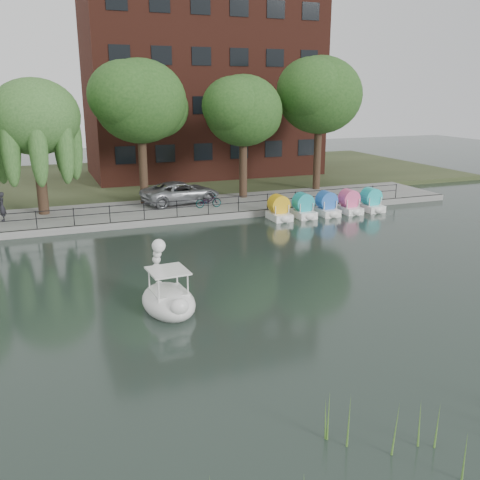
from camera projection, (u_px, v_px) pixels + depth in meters
ground_plane at (265, 300)px, 20.68m from camera, size 120.00×120.00×0.00m
promenade at (166, 210)px, 34.97m from camera, size 40.00×6.00×0.40m
kerb at (178, 220)px, 32.33m from camera, size 40.00×0.25×0.40m
land_strip at (129, 179)px, 47.53m from camera, size 60.00×22.00×0.36m
railing at (177, 204)px, 32.25m from camera, size 32.00×0.05×1.00m
apartment_building at (202, 72)px, 47.45m from camera, size 20.00×10.07×18.00m
willow_mid at (35, 117)px, 31.60m from camera, size 5.32×5.32×8.15m
broadleaf_center at (140, 102)px, 34.55m from camera, size 6.00×6.00×9.25m
broadleaf_right at (243, 111)px, 36.73m from camera, size 5.40×5.40×8.32m
broadleaf_far at (320, 96)px, 39.62m from camera, size 6.30×6.30×9.71m
minivan at (181, 191)px, 36.02m from camera, size 3.82×6.49×1.70m
bicycle at (208, 200)px, 34.79m from camera, size 0.68×1.75×1.00m
pedestrian at (1, 205)px, 31.06m from camera, size 0.56×0.76×1.98m
swan_boat at (168, 296)px, 19.63m from camera, size 2.03×3.08×2.47m
pedal_boat_row at (327, 206)px, 34.47m from camera, size 7.95×1.70×1.40m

